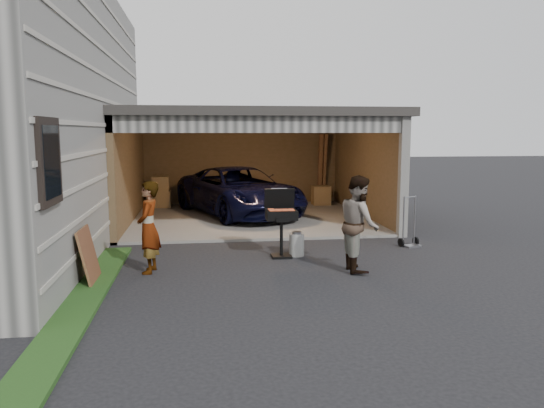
{
  "coord_description": "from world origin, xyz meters",
  "views": [
    {
      "loc": [
        -0.62,
        -7.73,
        2.38
      ],
      "look_at": [
        0.6,
        1.09,
        1.15
      ],
      "focal_mm": 35.0,
      "sensor_mm": 36.0,
      "label": 1
    }
  ],
  "objects": [
    {
      "name": "ground",
      "position": [
        0.0,
        0.0,
        0.0
      ],
      "size": [
        80.0,
        80.0,
        0.0
      ],
      "primitive_type": "plane",
      "color": "black",
      "rests_on": "ground"
    },
    {
      "name": "groundcover_strip",
      "position": [
        -2.25,
        -1.0,
        0.03
      ],
      "size": [
        0.5,
        8.0,
        0.06
      ],
      "primitive_type": "cube",
      "color": "#193814",
      "rests_on": "ground"
    },
    {
      "name": "plywood_panel",
      "position": [
        -2.35,
        0.66,
        0.44
      ],
      "size": [
        0.22,
        0.8,
        0.88
      ],
      "primitive_type": "cube",
      "rotation": [
        0.0,
        -0.21,
        0.0
      ],
      "color": "#532B1C",
      "rests_on": "ground"
    },
    {
      "name": "man",
      "position": [
        2.06,
        0.87,
        0.82
      ],
      "size": [
        0.65,
        0.82,
        1.64
      ],
      "primitive_type": "imported",
      "rotation": [
        0.0,
        0.0,
        1.53
      ],
      "color": "#3D1E18",
      "rests_on": "ground"
    },
    {
      "name": "hand_truck",
      "position": [
        3.7,
        2.59,
        0.2
      ],
      "size": [
        0.46,
        0.42,
        1.05
      ],
      "rotation": [
        0.0,
        0.0,
        0.31
      ],
      "color": "gray",
      "rests_on": "ground"
    },
    {
      "name": "woman",
      "position": [
        -1.48,
        1.22,
        0.78
      ],
      "size": [
        0.43,
        0.6,
        1.55
      ],
      "primitive_type": "imported",
      "rotation": [
        0.0,
        0.0,
        -1.69
      ],
      "color": "silver",
      "rests_on": "ground"
    },
    {
      "name": "garage",
      "position": [
        0.76,
        6.79,
        1.87
      ],
      "size": [
        6.8,
        6.3,
        2.9
      ],
      "color": "#605E59",
      "rests_on": "ground"
    },
    {
      "name": "minivan",
      "position": [
        0.47,
        6.9,
        0.66
      ],
      "size": [
        3.76,
        5.24,
        1.33
      ],
      "primitive_type": "imported",
      "rotation": [
        0.0,
        0.0,
        0.37
      ],
      "color": "black",
      "rests_on": "ground"
    },
    {
      "name": "propane_tank",
      "position": [
        1.2,
        2.06,
        0.21
      ],
      "size": [
        0.36,
        0.36,
        0.43
      ],
      "primitive_type": "cylinder",
      "rotation": [
        0.0,
        0.0,
        0.31
      ],
      "color": "#B1B2AD",
      "rests_on": "ground"
    },
    {
      "name": "bbq_grill",
      "position": [
        0.9,
        2.03,
        0.77
      ],
      "size": [
        0.58,
        0.51,
        1.29
      ],
      "color": "black",
      "rests_on": "ground"
    }
  ]
}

